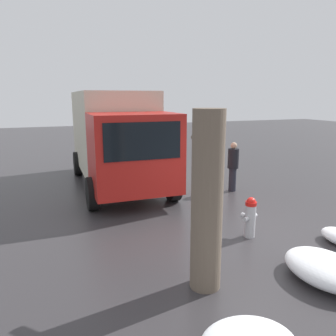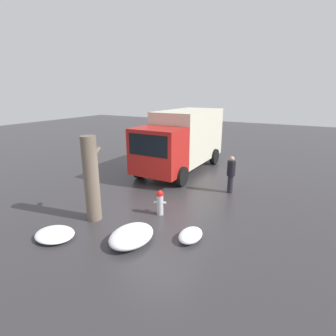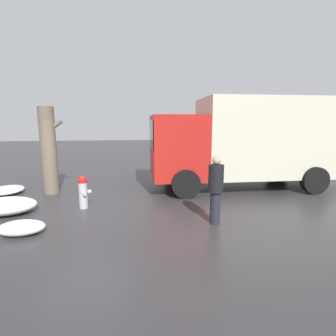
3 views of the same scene
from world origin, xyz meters
The scene contains 8 objects.
ground_plane centered at (0.00, 0.00, 0.00)m, with size 60.00×60.00×0.00m, color #333033.
fire_hydrant centered at (0.00, 0.00, 0.46)m, with size 0.34×0.43×0.90m.
tree_trunk centered at (-1.33, 1.78, 1.43)m, with size 0.74×0.49×2.83m.
delivery_truck centered at (5.40, 1.71, 1.71)m, with size 6.52×2.69×3.16m.
pedestrian centered at (3.21, -1.57, 0.87)m, with size 0.35×0.35×1.59m.
snow_pile_by_hydrant centered at (-1.91, -0.16, 0.20)m, with size 1.49×1.12×0.40m.
snow_pile_curbside centered at (-2.80, 1.96, 0.11)m, with size 1.01×1.21×0.22m.
snow_pile_by_tree centered at (-0.99, -1.59, 0.14)m, with size 0.95×0.63×0.28m.
Camera 3 is at (1.33, -7.16, 2.29)m, focal length 28.00 mm.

